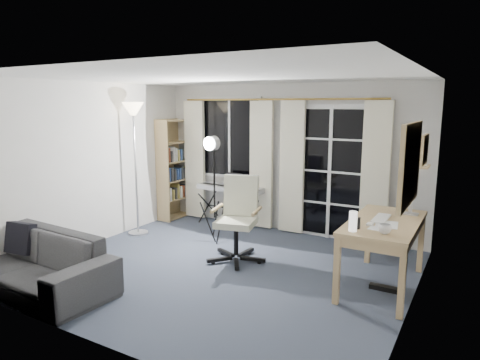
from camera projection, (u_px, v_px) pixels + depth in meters
name	position (u px, v px, depth m)	size (l,w,h in m)	color
floor	(221.00, 270.00, 5.46)	(4.50, 4.00, 0.02)	#373E50
window	(230.00, 138.00, 7.39)	(1.20, 0.08, 1.40)	white
french_door	(330.00, 173.00, 6.59)	(1.32, 0.09, 2.11)	white
curtains	(276.00, 165.00, 6.94)	(3.60, 0.07, 2.13)	gold
bookshelf	(175.00, 171.00, 7.87)	(0.30, 0.85, 1.81)	tan
torchiere_lamp	(134.00, 129.00, 6.64)	(0.34, 0.34, 2.11)	#B2B2B7
keyboard_piano	(230.00, 189.00, 7.23)	(1.20, 0.62, 0.86)	black
studio_light	(212.00, 156.00, 6.30)	(0.30, 0.33, 1.65)	black
office_chair	(239.00, 210.00, 5.75)	(0.78, 0.76, 1.13)	black
desk	(384.00, 229.00, 4.83)	(0.73, 1.46, 0.78)	tan
monitor	(411.00, 190.00, 5.04)	(0.19, 0.56, 0.49)	silver
desk_clutter	(373.00, 240.00, 4.67)	(0.46, 0.89, 0.99)	white
mug	(385.00, 228.00, 4.32)	(0.13, 0.10, 0.13)	silver
wall_mirror	(410.00, 164.00, 3.80)	(0.04, 0.94, 0.74)	tan
framed_print	(424.00, 149.00, 4.55)	(0.03, 0.42, 0.32)	tan
wall_shelf	(422.00, 162.00, 5.05)	(0.16, 0.30, 0.18)	tan
sofa	(28.00, 251.00, 4.86)	(2.20, 0.74, 0.85)	#28282A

